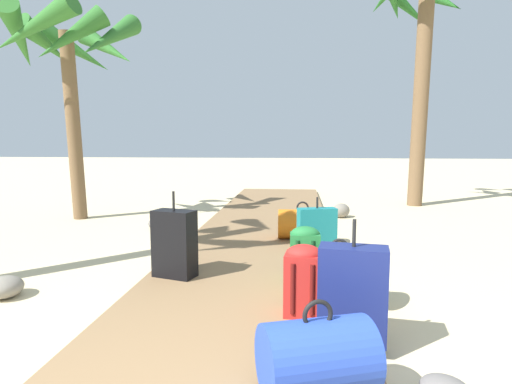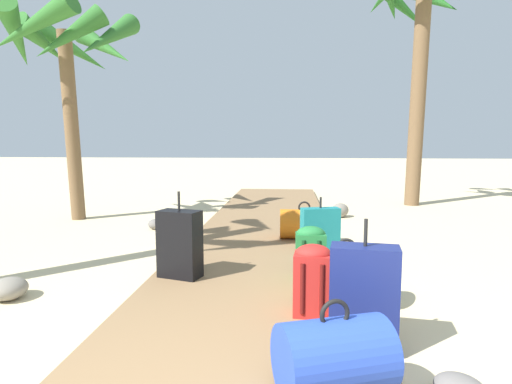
# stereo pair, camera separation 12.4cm
# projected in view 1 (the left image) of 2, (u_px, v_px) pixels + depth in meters

# --- Properties ---
(ground_plane) EXTENTS (60.00, 60.00, 0.00)m
(ground_plane) POSITION_uv_depth(u_px,v_px,m) (259.00, 249.00, 5.54)
(ground_plane) COLOR beige
(boardwalk) EXTENTS (1.95, 10.44, 0.08)m
(boardwalk) POSITION_uv_depth(u_px,v_px,m) (265.00, 229.00, 6.57)
(boardwalk) COLOR olive
(boardwalk) RESTS_ON ground
(suitcase_black) EXTENTS (0.44, 0.32, 0.83)m
(suitcase_black) POSITION_uv_depth(u_px,v_px,m) (174.00, 244.00, 4.11)
(suitcase_black) COLOR black
(suitcase_black) RESTS_ON boardwalk
(duffel_bag_tan) EXTENTS (0.65, 0.43, 0.49)m
(duffel_bag_tan) POSITION_uv_depth(u_px,v_px,m) (339.00, 274.00, 3.60)
(duffel_bag_tan) COLOR tan
(duffel_bag_tan) RESTS_ON boardwalk
(suitcase_teal) EXTENTS (0.46, 0.27, 0.68)m
(suitcase_teal) POSITION_uv_depth(u_px,v_px,m) (317.00, 232.00, 4.85)
(suitcase_teal) COLOR #197A7F
(suitcase_teal) RESTS_ON boardwalk
(backpack_red) EXTENTS (0.30, 0.27, 0.54)m
(backpack_red) POSITION_uv_depth(u_px,v_px,m) (304.00, 278.00, 3.20)
(backpack_red) COLOR red
(backpack_red) RESTS_ON boardwalk
(suitcase_navy) EXTENTS (0.46, 0.27, 0.81)m
(suitcase_navy) POSITION_uv_depth(u_px,v_px,m) (352.00, 294.00, 2.78)
(suitcase_navy) COLOR navy
(suitcase_navy) RESTS_ON boardwalk
(duffel_bag_orange) EXTENTS (0.64, 0.40, 0.50)m
(duffel_bag_orange) POSITION_uv_depth(u_px,v_px,m) (302.00, 224.00, 5.74)
(duffel_bag_orange) COLOR orange
(duffel_bag_orange) RESTS_ON boardwalk
(backpack_green) EXTENTS (0.28, 0.22, 0.51)m
(backpack_green) POSITION_uv_depth(u_px,v_px,m) (305.00, 252.00, 4.04)
(backpack_green) COLOR #237538
(backpack_green) RESTS_ON boardwalk
(duffel_bag_blue) EXTENTS (0.66, 0.56, 0.51)m
(duffel_bag_blue) POSITION_uv_depth(u_px,v_px,m) (317.00, 357.00, 2.20)
(duffel_bag_blue) COLOR #2847B7
(duffel_bag_blue) RESTS_ON boardwalk
(palm_tree_far_left) EXTENTS (2.24, 2.26, 3.60)m
(palm_tree_far_left) POSITION_uv_depth(u_px,v_px,m) (68.00, 52.00, 7.21)
(palm_tree_far_left) COLOR brown
(palm_tree_far_left) RESTS_ON ground
(palm_tree_far_right) EXTENTS (2.20, 2.19, 4.90)m
(palm_tree_far_right) POSITION_uv_depth(u_px,v_px,m) (421.00, 22.00, 8.71)
(palm_tree_far_right) COLOR brown
(palm_tree_far_right) RESTS_ON ground
(rock_left_far) EXTENTS (0.30, 0.29, 0.16)m
(rock_left_far) POSITION_uv_depth(u_px,v_px,m) (155.00, 224.00, 6.77)
(rock_left_far) COLOR slate
(rock_left_far) RESTS_ON ground
(rock_right_mid) EXTENTS (0.43, 0.42, 0.26)m
(rock_right_mid) POSITION_uv_depth(u_px,v_px,m) (341.00, 211.00, 7.78)
(rock_right_mid) COLOR gray
(rock_right_mid) RESTS_ON ground
(rock_left_near) EXTENTS (0.39, 0.41, 0.19)m
(rock_left_near) POSITION_uv_depth(u_px,v_px,m) (4.00, 287.00, 3.80)
(rock_left_near) COLOR gray
(rock_left_near) RESTS_ON ground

